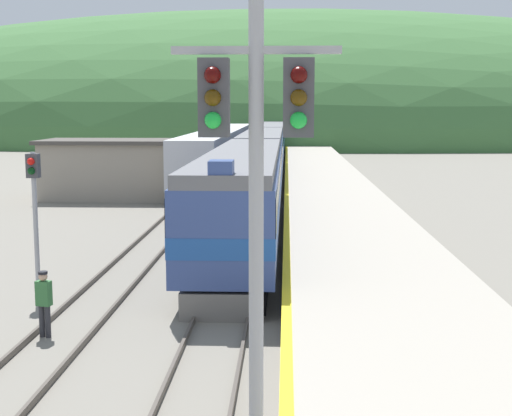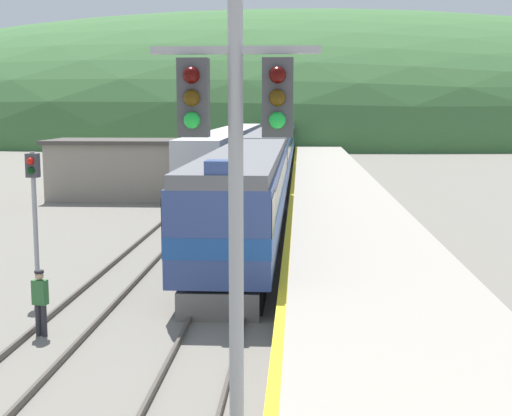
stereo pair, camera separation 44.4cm
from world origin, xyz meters
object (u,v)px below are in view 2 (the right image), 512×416
object	(u,v)px
express_train_lead_car	(246,194)
carriage_second	(270,156)
carriage_fourth	(284,133)
track_worker	(40,299)
signal_post_siding	(34,194)
carriage_third	(279,141)
signal_mast_main	(236,175)
siding_train	(231,151)

from	to	relation	value
express_train_lead_car	carriage_second	distance (m)	23.09
carriage_fourth	track_worker	world-z (taller)	carriage_fourth
carriage_fourth	signal_post_siding	bearing A→B (deg)	-94.22
carriage_second	carriage_third	size ratio (longest dim) A/B	1.00
carriage_second	signal_post_siding	xyz separation A→B (m)	(-5.74, -31.31, 0.98)
carriage_fourth	signal_post_siding	size ratio (longest dim) A/B	5.10
express_train_lead_car	signal_mast_main	size ratio (longest dim) A/B	2.96
siding_train	carriage_second	bearing A→B (deg)	-68.49
siding_train	carriage_fourth	bearing A→B (deg)	84.02
express_train_lead_car	carriage_second	bearing A→B (deg)	90.00
carriage_fourth	signal_post_siding	distance (m)	77.92
express_train_lead_car	siding_train	world-z (taller)	express_train_lead_car
siding_train	track_worker	world-z (taller)	siding_train
express_train_lead_car	carriage_third	world-z (taller)	express_train_lead_car
carriage_fourth	track_worker	xyz separation A→B (m)	(-4.26, -81.41, -1.19)
express_train_lead_car	carriage_third	bearing A→B (deg)	90.00
carriage_third	carriage_fourth	distance (m)	23.19
carriage_third	track_worker	distance (m)	58.39
carriage_fourth	carriage_third	bearing A→B (deg)	-90.00
express_train_lead_car	siding_train	bearing A→B (deg)	96.67
carriage_fourth	track_worker	distance (m)	81.53
carriage_third	signal_post_siding	bearing A→B (deg)	-96.01
express_train_lead_car	carriage_second	xyz separation A→B (m)	(0.00, 23.09, -0.01)
signal_mast_main	carriage_second	bearing A→B (deg)	91.78
signal_mast_main	track_worker	bearing A→B (deg)	126.48
express_train_lead_car	siding_train	distance (m)	33.06
track_worker	express_train_lead_car	bearing A→B (deg)	70.35
siding_train	track_worker	xyz separation A→B (m)	(-0.42, -44.77, -1.01)
siding_train	signal_mast_main	distance (m)	52.65
carriage_second	signal_post_siding	world-z (taller)	signal_post_siding
signal_mast_main	signal_post_siding	size ratio (longest dim) A/B	1.67
carriage_second	siding_train	distance (m)	10.47
carriage_second	track_worker	xyz separation A→B (m)	(-4.26, -35.03, -1.19)
express_train_lead_car	signal_mast_main	bearing A→B (deg)	-86.12
siding_train	signal_mast_main	xyz separation A→B (m)	(5.16, -52.32, 2.83)
signal_mast_main	express_train_lead_car	bearing A→B (deg)	93.88
carriage_second	carriage_third	distance (m)	23.19
carriage_third	signal_mast_main	size ratio (longest dim) A/B	3.05
express_train_lead_car	track_worker	size ratio (longest dim) A/B	12.93
express_train_lead_car	signal_mast_main	world-z (taller)	signal_mast_main
carriage_fourth	siding_train	size ratio (longest dim) A/B	0.52
carriage_second	signal_mast_main	bearing A→B (deg)	-88.22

